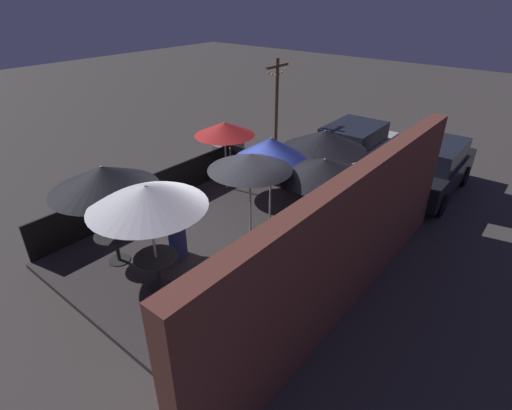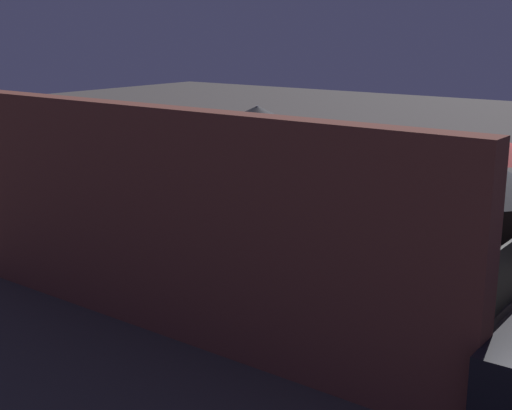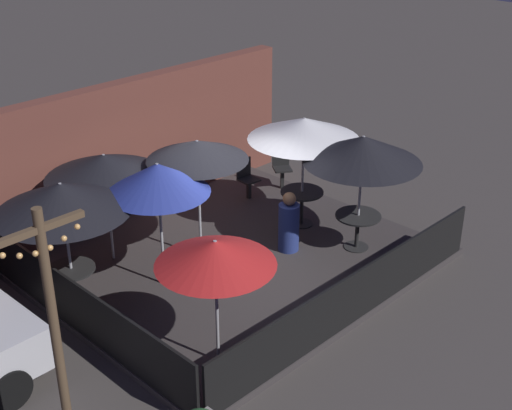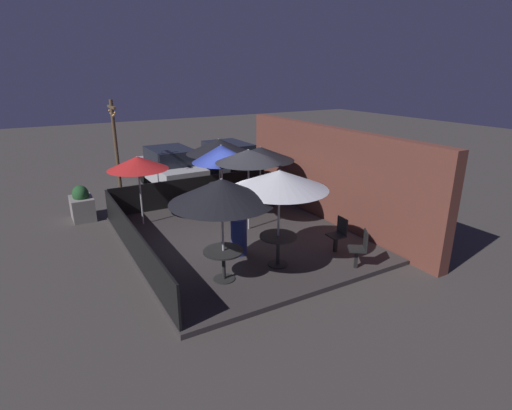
{
  "view_description": "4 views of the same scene",
  "coord_description": "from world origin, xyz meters",
  "px_view_note": "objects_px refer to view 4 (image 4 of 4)",
  "views": [
    {
      "loc": [
        5.78,
        5.71,
        5.64
      ],
      "look_at": [
        -0.74,
        0.38,
        1.03
      ],
      "focal_mm": 28.0,
      "sensor_mm": 36.0,
      "label": 1
    },
    {
      "loc": [
        -6.29,
        9.52,
        3.94
      ],
      "look_at": [
        0.63,
        0.43,
        1.07
      ],
      "focal_mm": 50.0,
      "sensor_mm": 36.0,
      "label": 2
    },
    {
      "loc": [
        -8.17,
        -8.65,
        7.05
      ],
      "look_at": [
        0.11,
        -0.5,
        1.4
      ],
      "focal_mm": 50.0,
      "sensor_mm": 36.0,
      "label": 3
    },
    {
      "loc": [
        9.29,
        -4.77,
        4.58
      ],
      "look_at": [
        0.66,
        0.18,
        1.22
      ],
      "focal_mm": 28.0,
      "sensor_mm": 36.0,
      "label": 4
    }
  ],
  "objects_px": {
    "patio_umbrella_2": "(219,146)",
    "light_post": "(116,148)",
    "patio_umbrella_3": "(138,163)",
    "dining_table_2": "(220,188)",
    "dining_table_0": "(224,256)",
    "patron_0": "(239,234)",
    "patio_umbrella_6": "(221,154)",
    "patio_umbrella_4": "(248,156)",
    "patio_umbrella_0": "(222,191)",
    "dining_table_1": "(278,242)",
    "patio_chair_1": "(338,234)",
    "planter_box": "(82,205)",
    "parked_car_0": "(171,167)",
    "patio_umbrella_5": "(260,154)",
    "patio_chair_0": "(360,248)",
    "patio_umbrella_1": "(279,180)",
    "parked_car_1": "(228,160)"
  },
  "relations": [
    {
      "from": "dining_table_0",
      "to": "patio_chair_0",
      "type": "bearing_deg",
      "value": 70.2
    },
    {
      "from": "patio_umbrella_6",
      "to": "parked_car_0",
      "type": "relative_size",
      "value": 0.59
    },
    {
      "from": "dining_table_0",
      "to": "patio_chair_0",
      "type": "distance_m",
      "value": 3.21
    },
    {
      "from": "patio_umbrella_1",
      "to": "patron_0",
      "type": "xyz_separation_m",
      "value": [
        -0.99,
        -0.54,
        -1.58
      ]
    },
    {
      "from": "dining_table_0",
      "to": "parked_car_0",
      "type": "xyz_separation_m",
      "value": [
        -8.25,
        1.55,
        0.16
      ]
    },
    {
      "from": "patio_chair_1",
      "to": "planter_box",
      "type": "height_order",
      "value": "planter_box"
    },
    {
      "from": "patio_chair_0",
      "to": "patio_umbrella_0",
      "type": "bearing_deg",
      "value": 15.02
    },
    {
      "from": "patio_umbrella_0",
      "to": "patio_umbrella_4",
      "type": "relative_size",
      "value": 0.98
    },
    {
      "from": "patio_umbrella_1",
      "to": "patio_umbrella_3",
      "type": "xyz_separation_m",
      "value": [
        -4.32,
        -2.11,
        -0.22
      ]
    },
    {
      "from": "patio_umbrella_1",
      "to": "patron_0",
      "type": "bearing_deg",
      "value": -151.6
    },
    {
      "from": "patio_umbrella_1",
      "to": "patio_umbrella_3",
      "type": "relative_size",
      "value": 1.12
    },
    {
      "from": "patio_umbrella_5",
      "to": "patio_chair_0",
      "type": "distance_m",
      "value": 4.92
    },
    {
      "from": "patio_umbrella_4",
      "to": "patron_0",
      "type": "height_order",
      "value": "patio_umbrella_4"
    },
    {
      "from": "patio_umbrella_0",
      "to": "parked_car_0",
      "type": "bearing_deg",
      "value": 169.38
    },
    {
      "from": "patio_chair_0",
      "to": "parked_car_1",
      "type": "distance_m",
      "value": 9.39
    },
    {
      "from": "dining_table_0",
      "to": "dining_table_2",
      "type": "distance_m",
      "value": 5.49
    },
    {
      "from": "patron_0",
      "to": "dining_table_2",
      "type": "bearing_deg",
      "value": -10.3
    },
    {
      "from": "dining_table_2",
      "to": "planter_box",
      "type": "xyz_separation_m",
      "value": [
        -1.05,
        -4.41,
        -0.19
      ]
    },
    {
      "from": "dining_table_1",
      "to": "planter_box",
      "type": "bearing_deg",
      "value": -149.19
    },
    {
      "from": "patio_umbrella_0",
      "to": "parked_car_0",
      "type": "relative_size",
      "value": 0.59
    },
    {
      "from": "dining_table_0",
      "to": "dining_table_1",
      "type": "bearing_deg",
      "value": 90.36
    },
    {
      "from": "patio_umbrella_2",
      "to": "light_post",
      "type": "relative_size",
      "value": 0.62
    },
    {
      "from": "patio_umbrella_0",
      "to": "parked_car_0",
      "type": "distance_m",
      "value": 8.5
    },
    {
      "from": "patio_umbrella_2",
      "to": "patron_0",
      "type": "xyz_separation_m",
      "value": [
        4.0,
        -1.34,
        -1.49
      ]
    },
    {
      "from": "dining_table_0",
      "to": "parked_car_0",
      "type": "height_order",
      "value": "parked_car_0"
    },
    {
      "from": "patio_umbrella_2",
      "to": "light_post",
      "type": "xyz_separation_m",
      "value": [
        -1.95,
        -2.99,
        -0.09
      ]
    },
    {
      "from": "patio_umbrella_4",
      "to": "planter_box",
      "type": "bearing_deg",
      "value": -131.86
    },
    {
      "from": "patio_umbrella_0",
      "to": "patron_0",
      "type": "height_order",
      "value": "patio_umbrella_0"
    },
    {
      "from": "patron_0",
      "to": "patio_umbrella_6",
      "type": "bearing_deg",
      "value": -8.11
    },
    {
      "from": "patio_umbrella_6",
      "to": "dining_table_0",
      "type": "xyz_separation_m",
      "value": [
        3.52,
        -1.64,
        -1.53
      ]
    },
    {
      "from": "patio_umbrella_3",
      "to": "dining_table_2",
      "type": "height_order",
      "value": "patio_umbrella_3"
    },
    {
      "from": "dining_table_0",
      "to": "light_post",
      "type": "xyz_separation_m",
      "value": [
        -6.95,
        -0.74,
        1.38
      ]
    },
    {
      "from": "patio_umbrella_1",
      "to": "patio_umbrella_5",
      "type": "relative_size",
      "value": 1.07
    },
    {
      "from": "patio_umbrella_2",
      "to": "planter_box",
      "type": "relative_size",
      "value": 2.03
    },
    {
      "from": "patio_umbrella_3",
      "to": "patio_chair_1",
      "type": "distance_m",
      "value": 6.07
    },
    {
      "from": "patio_umbrella_6",
      "to": "light_post",
      "type": "relative_size",
      "value": 0.64
    },
    {
      "from": "patio_umbrella_6",
      "to": "patio_umbrella_2",
      "type": "bearing_deg",
      "value": 157.83
    },
    {
      "from": "planter_box",
      "to": "dining_table_1",
      "type": "bearing_deg",
      "value": 30.81
    },
    {
      "from": "dining_table_1",
      "to": "patio_chair_0",
      "type": "height_order",
      "value": "patio_chair_0"
    },
    {
      "from": "patio_umbrella_4",
      "to": "patio_chair_1",
      "type": "bearing_deg",
      "value": 26.62
    },
    {
      "from": "patio_umbrella_4",
      "to": "dining_table_0",
      "type": "bearing_deg",
      "value": -39.31
    },
    {
      "from": "patio_umbrella_0",
      "to": "dining_table_0",
      "type": "bearing_deg",
      "value": 0.0
    },
    {
      "from": "patio_umbrella_1",
      "to": "patio_umbrella_2",
      "type": "height_order",
      "value": "patio_umbrella_1"
    },
    {
      "from": "patio_umbrella_4",
      "to": "patio_umbrella_3",
      "type": "bearing_deg",
      "value": -126.89
    },
    {
      "from": "patio_umbrella_3",
      "to": "patron_0",
      "type": "distance_m",
      "value": 3.93
    },
    {
      "from": "patio_chair_0",
      "to": "planter_box",
      "type": "height_order",
      "value": "planter_box"
    },
    {
      "from": "patio_umbrella_1",
      "to": "patio_umbrella_3",
      "type": "bearing_deg",
      "value": -153.97
    },
    {
      "from": "patio_umbrella_3",
      "to": "patio_chair_1",
      "type": "height_order",
      "value": "patio_umbrella_3"
    },
    {
      "from": "dining_table_0",
      "to": "planter_box",
      "type": "xyz_separation_m",
      "value": [
        -6.05,
        -2.16,
        -0.19
      ]
    },
    {
      "from": "patio_umbrella_0",
      "to": "dining_table_2",
      "type": "xyz_separation_m",
      "value": [
        -5.0,
        2.25,
        -1.52
      ]
    }
  ]
}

